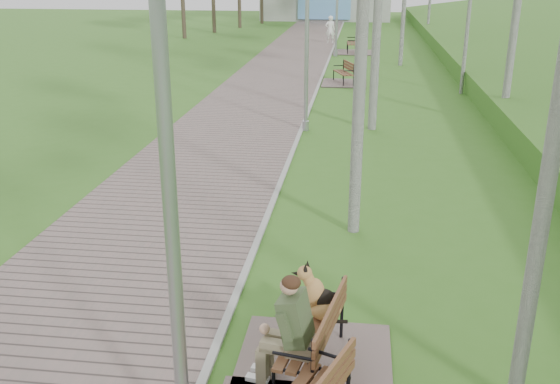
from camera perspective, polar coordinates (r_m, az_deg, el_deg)
The scene contains 9 objects.
walkway at distance 22.96m, azimuth -0.87°, elevation 9.82°, with size 3.50×67.00×0.04m, color #71605B.
kerb at distance 22.77m, azimuth 3.55°, elevation 9.71°, with size 0.10×67.00×0.05m, color #999993.
bench_main at distance 6.72m, azimuth 2.36°, elevation -13.26°, with size 1.67×1.85×1.45m.
bench_third at distance 23.26m, azimuth 5.82°, elevation 10.26°, with size 1.60×1.78×0.98m.
bench_far at distance 31.86m, azimuth 6.59°, elevation 12.92°, with size 1.89×2.10×1.16m.
lamp_post_near at distance 4.82m, azimuth -10.01°, elevation -1.26°, with size 0.20×0.20×5.06m.
lamp_post_second at distance 16.09m, azimuth 2.45°, elevation 12.80°, with size 0.17×0.17×4.42m.
lamp_post_third at distance 30.30m, azimuth 5.24°, elevation 16.54°, with size 0.19×0.19×4.89m.
pedestrian_near at distance 35.52m, azimuth 4.60°, elevation 14.58°, with size 0.55×0.36×1.50m, color white.
Camera 1 is at (1.49, -0.86, 4.09)m, focal length 40.00 mm.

